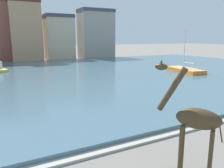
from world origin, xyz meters
name	(u,v)px	position (x,y,z in m)	size (l,w,h in m)	color
harbor_water	(57,76)	(0.00, 30.29, 0.17)	(80.85, 41.32, 0.34)	#476675
quay_edge_coping	(157,137)	(0.00, 9.38, 0.06)	(80.85, 0.50, 0.12)	#ADA89E
giraffe_statue	(194,120)	(-0.99, 6.18, 2.27)	(1.78, 2.26, 4.44)	#42331E
sailboat_orange	(182,71)	(17.22, 24.88, 0.44)	(3.12, 7.27, 6.24)	orange
townhouse_corner_house	(25,31)	(-0.70, 53.73, 6.55)	(6.30, 6.77, 13.08)	tan
townhouse_wide_warehouse	(58,37)	(6.84, 55.19, 5.23)	(6.47, 7.23, 10.43)	#C6B293
townhouse_narrow_midrow	(96,34)	(16.03, 53.52, 6.04)	(8.40, 5.25, 12.05)	gray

